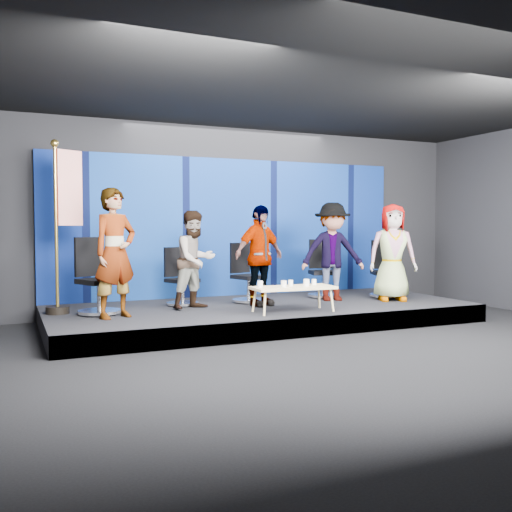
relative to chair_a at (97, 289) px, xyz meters
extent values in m
plane|color=black|center=(2.70, -2.56, -0.68)|extent=(10.00, 10.00, 0.00)
cube|color=black|center=(2.70, 1.44, 1.07)|extent=(10.00, 0.02, 3.50)
cube|color=black|center=(2.70, -2.56, 2.82)|extent=(10.00, 8.00, 0.02)
cube|color=black|center=(2.70, -0.06, -0.53)|extent=(7.00, 3.00, 0.30)
cube|color=#071453|center=(2.70, 1.39, 0.92)|extent=(7.00, 0.08, 2.60)
cylinder|color=silver|center=(0.03, -0.06, -0.35)|extent=(0.87, 0.87, 0.07)
cylinder|color=silver|center=(0.03, -0.06, -0.10)|extent=(0.08, 0.08, 0.44)
cube|color=black|center=(0.03, -0.06, 0.12)|extent=(0.70, 0.70, 0.08)
cube|color=black|center=(-0.09, 0.18, 0.48)|extent=(0.46, 0.25, 0.60)
imported|color=black|center=(0.19, -0.47, 0.56)|extent=(0.81, 0.70, 1.88)
cylinder|color=silver|center=(1.44, 0.39, -0.35)|extent=(0.71, 0.71, 0.05)
cylinder|color=silver|center=(1.44, 0.39, -0.14)|extent=(0.06, 0.06, 0.36)
cube|color=black|center=(1.44, 0.39, 0.04)|extent=(0.57, 0.57, 0.06)
cube|color=black|center=(1.36, 0.59, 0.34)|extent=(0.39, 0.19, 0.50)
imported|color=black|center=(1.53, -0.06, 0.41)|extent=(0.93, 0.83, 1.57)
cylinder|color=silver|center=(2.61, 0.28, -0.35)|extent=(0.73, 0.73, 0.06)
cylinder|color=silver|center=(2.61, 0.28, -0.13)|extent=(0.07, 0.07, 0.39)
cube|color=black|center=(2.61, 0.28, 0.07)|extent=(0.59, 0.59, 0.07)
cube|color=black|center=(2.54, 0.51, 0.39)|extent=(0.42, 0.18, 0.53)
imported|color=black|center=(2.61, -0.17, 0.46)|extent=(1.06, 0.69, 1.67)
cylinder|color=silver|center=(4.16, 0.37, -0.35)|extent=(0.75, 0.75, 0.06)
cylinder|color=silver|center=(4.16, 0.37, -0.12)|extent=(0.07, 0.07, 0.40)
cube|color=black|center=(4.16, 0.37, 0.08)|extent=(0.60, 0.60, 0.07)
cube|color=black|center=(4.23, 0.61, 0.42)|extent=(0.44, 0.17, 0.56)
imported|color=black|center=(4.08, -0.07, 0.49)|extent=(1.26, 0.93, 1.74)
cylinder|color=silver|center=(5.22, -0.08, -0.35)|extent=(0.78, 0.78, 0.06)
cylinder|color=silver|center=(5.22, -0.08, -0.12)|extent=(0.07, 0.07, 0.40)
cube|color=black|center=(5.22, -0.08, 0.08)|extent=(0.63, 0.63, 0.07)
cube|color=black|center=(5.31, 0.14, 0.41)|extent=(0.42, 0.21, 0.55)
imported|color=black|center=(5.05, -0.50, 0.48)|extent=(0.99, 0.83, 1.72)
cube|color=tan|center=(2.81, -1.00, -0.01)|extent=(1.30, 0.60, 0.04)
cylinder|color=tan|center=(2.24, -1.19, -0.20)|extent=(0.04, 0.04, 0.36)
cylinder|color=tan|center=(2.25, -0.76, -0.20)|extent=(0.04, 0.04, 0.36)
cylinder|color=tan|center=(3.36, -1.23, -0.20)|extent=(0.04, 0.04, 0.36)
cylinder|color=tan|center=(3.38, -0.81, -0.20)|extent=(0.04, 0.04, 0.36)
cylinder|color=white|center=(2.29, -0.91, 0.06)|extent=(0.08, 0.08, 0.10)
cylinder|color=white|center=(2.62, -1.04, 0.06)|extent=(0.09, 0.09, 0.10)
cylinder|color=white|center=(2.82, -0.89, 0.06)|extent=(0.08, 0.08, 0.09)
cylinder|color=white|center=(3.03, -1.02, 0.07)|extent=(0.09, 0.09, 0.11)
cylinder|color=white|center=(3.22, -0.91, 0.06)|extent=(0.08, 0.08, 0.09)
cylinder|color=black|center=(-0.55, 0.28, -0.33)|extent=(0.35, 0.35, 0.11)
cylinder|color=gold|center=(-0.55, 0.28, 0.93)|extent=(0.05, 0.05, 2.40)
sphere|color=gold|center=(-0.55, 0.28, 2.18)|extent=(0.12, 0.12, 0.12)
cube|color=red|center=(-0.34, 0.36, 1.53)|extent=(0.40, 0.24, 1.14)
camera|label=1|loc=(-1.24, -8.78, 0.94)|focal=40.00mm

